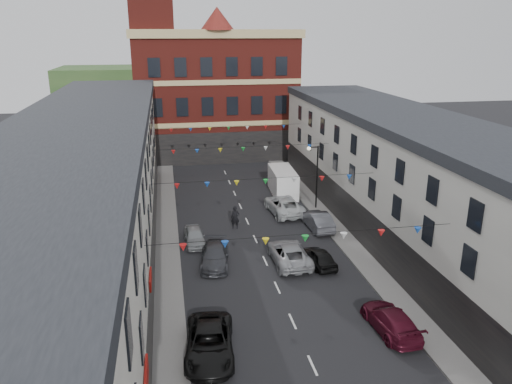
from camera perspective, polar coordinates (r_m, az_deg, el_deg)
ground at (r=32.75m, az=2.44°, el=-10.86°), size 160.00×160.00×0.00m
pavement_left at (r=33.83m, az=-9.98°, el=-10.00°), size 1.80×64.00×0.15m
pavement_right at (r=36.37m, az=12.51°, el=-8.09°), size 1.80×64.00×0.15m
terrace_left at (r=31.25m, az=-19.46°, el=-2.61°), size 8.40×56.00×10.70m
terrace_right at (r=35.94m, az=20.84°, el=-0.97°), size 8.40×56.00×9.70m
civic_building at (r=66.69m, az=-4.73°, el=11.26°), size 20.60×13.30×18.50m
clock_tower at (r=63.00m, az=-11.72°, el=16.78°), size 5.60×5.60×30.00m
distant_hill at (r=90.66m, az=-8.80°, el=10.85°), size 40.00×14.00×10.00m
street_lamp at (r=45.52m, az=6.72°, el=2.68°), size 1.10×0.36×6.00m
car_left_c at (r=26.46m, az=-5.33°, el=-16.77°), size 2.92×5.45×1.45m
car_left_d at (r=35.53m, az=-4.72°, el=-7.27°), size 2.52×4.88×1.35m
car_left_e at (r=39.01m, az=-7.03°, el=-5.03°), size 1.68×3.87×1.30m
car_right_c at (r=29.13m, az=15.15°, el=-13.95°), size 2.16×4.76×1.35m
car_right_d at (r=35.56m, az=7.25°, el=-7.41°), size 1.90×3.89×1.28m
car_right_e at (r=41.96m, az=7.01°, el=-3.19°), size 1.83×4.66×1.51m
car_right_f at (r=45.17m, az=3.22°, el=-1.49°), size 3.08×5.86×1.57m
moving_car at (r=35.74m, az=3.80°, el=-7.00°), size 2.48×5.29×1.46m
white_van at (r=50.50m, az=3.08°, el=1.18°), size 2.47×5.81×2.53m
pedestrian at (r=41.62m, az=-2.39°, el=-2.94°), size 0.79×0.60×1.94m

